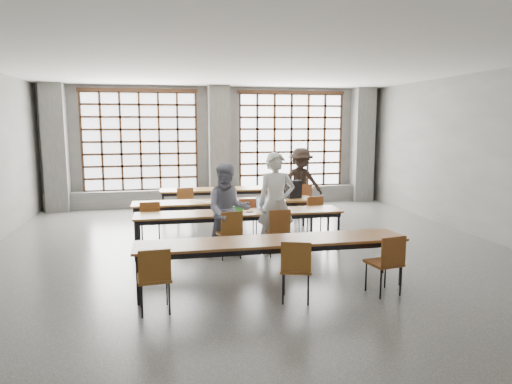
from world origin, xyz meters
TOP-DOWN VIEW (x-y plane):
  - floor at (0.00, 0.00)m, footprint 11.00×11.00m
  - ceiling at (0.00, 0.00)m, footprint 11.00×11.00m
  - wall_back at (0.00, 5.50)m, footprint 10.00×0.00m
  - wall_front at (0.00, -5.50)m, footprint 10.00×0.00m
  - wall_right at (5.00, 0.00)m, footprint 0.00×11.00m
  - column_left at (-4.50, 5.22)m, footprint 0.60×0.55m
  - column_mid at (0.00, 5.22)m, footprint 0.60×0.55m
  - column_right at (4.50, 5.22)m, footprint 0.60×0.55m
  - window_left at (-2.25, 5.42)m, footprint 3.32×0.12m
  - window_right at (2.25, 5.42)m, footprint 3.32×0.12m
  - sill_ledge at (0.00, 5.30)m, footprint 9.80×0.35m
  - desk_row_a at (0.27, 3.63)m, footprint 4.00×0.70m
  - desk_row_b at (-0.31, 1.73)m, footprint 4.00×0.70m
  - desk_row_c at (-0.19, 0.40)m, footprint 4.00×0.70m
  - desk_row_d at (-0.08, -1.81)m, footprint 4.00×0.70m
  - chair_back_left at (-1.13, 3.00)m, footprint 0.45×0.45m
  - chair_back_mid at (1.09, 3.00)m, footprint 0.51×0.51m
  - chair_back_right at (1.89, 3.00)m, footprint 0.51×0.51m
  - chair_mid_left at (-1.91, 1.10)m, footprint 0.43×0.44m
  - chair_mid_centre at (0.09, 1.10)m, footprint 0.42×0.43m
  - chair_mid_right at (1.51, 1.10)m, footprint 0.51×0.51m
  - chair_front_left at (-0.48, -0.23)m, footprint 0.48×0.49m
  - chair_front_right at (0.41, -0.23)m, footprint 0.44×0.44m
  - chair_near_left at (-1.77, -2.44)m, footprint 0.45×0.46m
  - chair_near_mid at (0.10, -2.44)m, footprint 0.53×0.53m
  - chair_near_right at (1.44, -2.44)m, footprint 0.49×0.49m
  - student_male at (0.41, -0.10)m, footprint 0.71×0.48m
  - student_female at (-0.49, -0.10)m, footprint 0.85×0.68m
  - student_back at (1.87, 3.13)m, footprint 1.19×0.73m
  - laptop_front at (0.35, 0.51)m, footprint 0.37×0.32m
  - laptop_back at (1.61, 3.74)m, footprint 0.41×0.36m
  - mouse at (0.76, 0.38)m, footprint 0.11×0.09m
  - green_box at (-0.24, 0.48)m, footprint 0.26×0.15m
  - phone at (-0.01, 0.30)m, footprint 0.14×0.07m
  - paper_sheet_a at (-0.91, 1.78)m, footprint 0.32×0.25m
  - paper_sheet_b at (-0.61, 1.68)m, footprint 0.33×0.26m
  - paper_sheet_c at (-0.21, 1.73)m, footprint 0.35×0.30m
  - backpack at (1.29, 1.78)m, footprint 0.36×0.28m
  - plastic_bag at (1.17, 3.68)m, footprint 0.31×0.28m
  - red_pouch at (-1.78, -2.36)m, footprint 0.21×0.10m

SIDE VIEW (x-z plane):
  - floor at x=0.00m, z-range 0.00..0.00m
  - sill_ledge at x=0.00m, z-range 0.00..0.50m
  - red_pouch at x=-1.78m, z-range 0.47..0.53m
  - chair_back_left at x=-1.13m, z-range 0.10..0.98m
  - chair_back_mid at x=1.09m, z-range 0.10..0.98m
  - chair_back_right at x=1.89m, z-range 0.10..0.98m
  - chair_mid_left at x=-1.91m, z-range 0.10..0.98m
  - chair_mid_centre at x=0.09m, z-range 0.10..0.98m
  - chair_mid_right at x=1.51m, z-range 0.10..0.98m
  - chair_front_left at x=-0.48m, z-range 0.10..0.98m
  - chair_front_right at x=0.41m, z-range 0.10..0.98m
  - chair_near_left at x=-1.77m, z-range 0.10..0.98m
  - chair_near_mid at x=0.10m, z-range 0.10..0.98m
  - chair_near_right at x=1.44m, z-range 0.10..0.98m
  - desk_row_a at x=0.27m, z-range 0.30..1.03m
  - desk_row_b at x=-0.31m, z-range 0.30..1.03m
  - desk_row_c at x=-0.19m, z-range 0.30..1.03m
  - desk_row_d at x=-0.08m, z-range 0.30..1.03m
  - paper_sheet_a at x=-0.91m, z-range 0.73..0.73m
  - paper_sheet_b at x=-0.61m, z-range 0.73..0.73m
  - paper_sheet_c at x=-0.21m, z-range 0.73..0.73m
  - phone at x=-0.01m, z-range 0.73..0.74m
  - mouse at x=0.76m, z-range 0.73..0.77m
  - green_box at x=-0.24m, z-range 0.73..0.82m
  - laptop_front at x=0.35m, z-range 0.66..0.92m
  - laptop_back at x=1.61m, z-range 0.66..0.92m
  - student_female at x=-0.49m, z-range 0.00..1.72m
  - plastic_bag at x=1.17m, z-range 0.73..1.02m
  - student_back at x=1.87m, z-range 0.00..1.79m
  - backpack at x=1.29m, z-range 0.73..1.13m
  - student_male at x=0.41m, z-range 0.00..1.90m
  - wall_back at x=0.00m, z-range -3.25..6.75m
  - wall_front at x=0.00m, z-range -3.25..6.75m
  - wall_right at x=5.00m, z-range -3.75..7.25m
  - column_left at x=-4.50m, z-range 0.00..3.50m
  - column_mid at x=0.00m, z-range 0.00..3.50m
  - column_right at x=4.50m, z-range 0.00..3.50m
  - window_left at x=-2.25m, z-range 0.40..3.40m
  - window_right at x=2.25m, z-range 0.40..3.40m
  - ceiling at x=0.00m, z-range 3.50..3.50m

